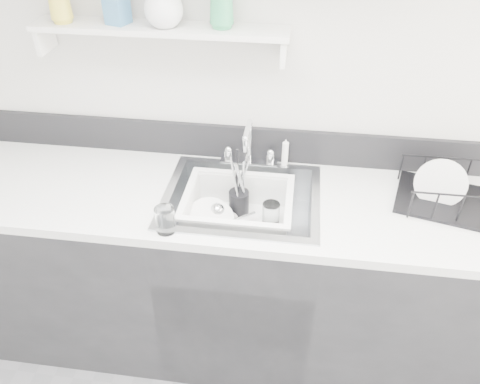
# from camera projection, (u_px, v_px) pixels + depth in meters

# --- Properties ---
(room_shell) EXTENTS (3.50, 3.00, 2.60)m
(room_shell) POSITION_uv_depth(u_px,v_px,m) (182.00, 123.00, 0.83)
(room_shell) COLOR silver
(room_shell) RESTS_ON ground
(counter_run) EXTENTS (3.20, 0.62, 0.92)m
(counter_run) POSITION_uv_depth(u_px,v_px,m) (241.00, 275.00, 2.20)
(counter_run) COLOR black
(counter_run) RESTS_ON ground
(backsplash) EXTENTS (3.20, 0.02, 0.16)m
(backsplash) POSITION_uv_depth(u_px,v_px,m) (250.00, 143.00, 2.11)
(backsplash) COLOR black
(backsplash) RESTS_ON counter_run
(sink) EXTENTS (0.64, 0.52, 0.20)m
(sink) POSITION_uv_depth(u_px,v_px,m) (242.00, 214.00, 1.98)
(sink) COLOR silver
(sink) RESTS_ON counter_run
(faucet) EXTENTS (0.26, 0.18, 0.23)m
(faucet) POSITION_uv_depth(u_px,v_px,m) (249.00, 153.00, 2.08)
(faucet) COLOR silver
(faucet) RESTS_ON counter_run
(side_sprayer) EXTENTS (0.03, 0.03, 0.14)m
(side_sprayer) POSITION_uv_depth(u_px,v_px,m) (285.00, 153.00, 2.07)
(side_sprayer) COLOR white
(side_sprayer) RESTS_ON counter_run
(wall_shelf) EXTENTS (1.00, 0.16, 0.12)m
(wall_shelf) POSITION_uv_depth(u_px,v_px,m) (160.00, 31.00, 1.79)
(wall_shelf) COLOR silver
(wall_shelf) RESTS_ON room_shell
(wash_tub) EXTENTS (0.46, 0.38, 0.18)m
(wash_tub) POSITION_uv_depth(u_px,v_px,m) (238.00, 212.00, 1.97)
(wash_tub) COLOR white
(wash_tub) RESTS_ON sink
(plate_stack) EXTENTS (0.24, 0.24, 0.10)m
(plate_stack) POSITION_uv_depth(u_px,v_px,m) (213.00, 222.00, 1.99)
(plate_stack) COLOR white
(plate_stack) RESTS_ON wash_tub
(utensil_cup) EXTENTS (0.09, 0.09, 0.30)m
(utensil_cup) POSITION_uv_depth(u_px,v_px,m) (239.00, 201.00, 2.05)
(utensil_cup) COLOR black
(utensil_cup) RESTS_ON wash_tub
(ladle) EXTENTS (0.26, 0.23, 0.07)m
(ladle) POSITION_uv_depth(u_px,v_px,m) (227.00, 221.00, 1.98)
(ladle) COLOR silver
(ladle) RESTS_ON wash_tub
(tumbler_in_tub) EXTENTS (0.09, 0.09, 0.11)m
(tumbler_in_tub) POSITION_uv_depth(u_px,v_px,m) (271.00, 214.00, 1.99)
(tumbler_in_tub) COLOR white
(tumbler_in_tub) RESTS_ON wash_tub
(tumbler_counter) EXTENTS (0.09, 0.09, 0.10)m
(tumbler_counter) POSITION_uv_depth(u_px,v_px,m) (165.00, 220.00, 1.72)
(tumbler_counter) COLOR white
(tumbler_counter) RESTS_ON counter_run
(dish_rack) EXTENTS (0.46, 0.39, 0.14)m
(dish_rack) POSITION_uv_depth(u_px,v_px,m) (452.00, 189.00, 1.85)
(dish_rack) COLOR black
(dish_rack) RESTS_ON counter_run
(bowl_small) EXTENTS (0.13, 0.13, 0.03)m
(bowl_small) POSITION_uv_depth(u_px,v_px,m) (260.00, 234.00, 1.95)
(bowl_small) COLOR white
(bowl_small) RESTS_ON wash_tub
(soap_bottle_b) EXTENTS (0.10, 0.10, 0.17)m
(soap_bottle_b) POSITION_uv_depth(u_px,v_px,m) (116.00, 0.00, 1.75)
(soap_bottle_b) COLOR teal
(soap_bottle_b) RESTS_ON wall_shelf
(soap_bottle_c) EXTENTS (0.16, 0.16, 0.19)m
(soap_bottle_c) POSITION_uv_depth(u_px,v_px,m) (163.00, 1.00, 1.72)
(soap_bottle_c) COLOR white
(soap_bottle_c) RESTS_ON wall_shelf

